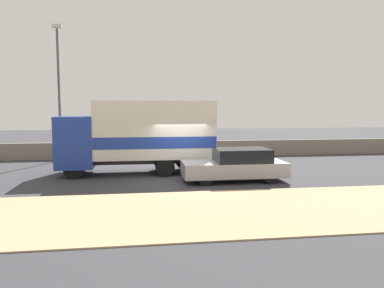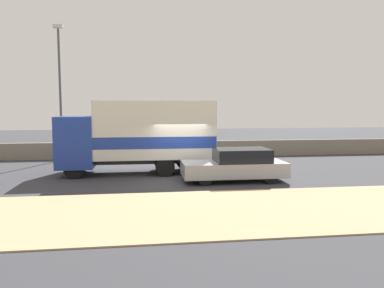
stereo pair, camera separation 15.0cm
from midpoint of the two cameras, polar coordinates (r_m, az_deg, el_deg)
name	(u,v)px [view 1 (the left image)]	position (r m, az deg, el deg)	size (l,w,h in m)	color
ground_plane	(183,180)	(17.13, -1.65, -5.46)	(80.00, 80.00, 0.00)	#38383D
dirt_shoulder_foreground	(203,211)	(12.01, 1.31, -10.18)	(60.00, 5.41, 0.04)	tan
stone_wall_backdrop	(169,149)	(24.72, -3.74, -0.81)	(60.00, 0.35, 1.05)	gray
street_lamp	(59,84)	(24.43, -19.81, 8.57)	(0.56, 0.28, 8.24)	#4C4C51
box_truck	(141,135)	(18.69, -8.02, 1.42)	(7.54, 2.48, 3.59)	navy
car_hatchback	(236,165)	(16.84, 6.48, -3.19)	(4.59, 1.86, 1.45)	#9E9EA3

